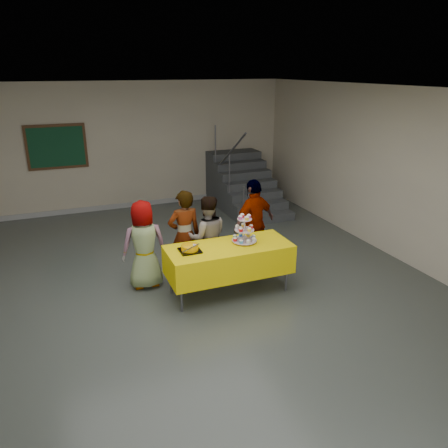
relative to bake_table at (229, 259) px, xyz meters
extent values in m
plane|color=#4C514C|center=(-0.68, -0.05, -0.56)|extent=(10.00, 10.00, 0.00)
cube|color=#BEB399|center=(-0.68, 4.95, 0.94)|extent=(8.00, 0.04, 3.00)
cube|color=#BEB399|center=(3.32, -0.05, 0.94)|extent=(0.04, 10.00, 3.00)
cube|color=silver|center=(-0.68, -0.05, 2.44)|extent=(8.00, 10.00, 0.04)
cube|color=#999999|center=(-0.68, 4.93, -0.50)|extent=(7.90, 0.03, 0.12)
cylinder|color=#595960|center=(-0.84, -0.29, -0.19)|extent=(0.04, 0.04, 0.73)
cylinder|color=#595960|center=(0.84, -0.29, -0.19)|extent=(0.04, 0.04, 0.73)
cylinder|color=#595960|center=(-0.84, 0.29, -0.19)|extent=(0.04, 0.04, 0.73)
cylinder|color=#595960|center=(0.84, 0.29, -0.19)|extent=(0.04, 0.04, 0.73)
cube|color=#595960|center=(0.00, 0.00, 0.18)|extent=(1.80, 0.70, 0.02)
cube|color=yellow|center=(0.00, 0.00, -0.01)|extent=(1.88, 0.78, 0.44)
cylinder|color=silver|center=(0.27, 0.05, 0.22)|extent=(0.18, 0.18, 0.01)
cylinder|color=silver|center=(0.27, 0.05, 0.42)|extent=(0.02, 0.02, 0.42)
cylinder|color=silver|center=(0.27, 0.05, 0.24)|extent=(0.38, 0.38, 0.01)
cylinder|color=silver|center=(0.27, 0.05, 0.41)|extent=(0.30, 0.30, 0.01)
cylinder|color=silver|center=(0.27, 0.05, 0.58)|extent=(0.22, 0.22, 0.01)
cube|color=black|center=(-0.60, 0.03, 0.22)|extent=(0.30, 0.30, 0.02)
cylinder|color=#FFAA00|center=(-0.60, 0.03, 0.27)|extent=(0.25, 0.25, 0.07)
ellipsoid|color=#FFAA00|center=(-0.60, 0.03, 0.30)|extent=(0.25, 0.25, 0.05)
ellipsoid|color=white|center=(-0.56, -0.01, 0.32)|extent=(0.08, 0.08, 0.02)
cube|color=silver|center=(-0.62, -0.10, 0.32)|extent=(0.30, 0.16, 0.04)
imported|color=#5C5C65|center=(-1.14, 0.67, 0.15)|extent=(0.69, 0.45, 1.41)
imported|color=slate|center=(-0.47, 0.73, 0.19)|extent=(0.56, 0.38, 1.49)
imported|color=slate|center=(-0.13, 0.62, 0.14)|extent=(0.76, 0.64, 1.39)
imported|color=slate|center=(0.78, 0.76, 0.21)|extent=(0.98, 0.67, 1.54)
cube|color=#424447|center=(2.02, 2.70, -0.47)|extent=(1.30, 0.30, 0.18)
cube|color=#424447|center=(2.02, 3.00, -0.38)|extent=(1.30, 0.30, 0.36)
cube|color=#424447|center=(2.02, 3.30, -0.29)|extent=(1.30, 0.30, 0.54)
cube|color=#424447|center=(2.02, 3.60, -0.20)|extent=(1.30, 0.30, 0.72)
cube|color=#424447|center=(2.02, 3.90, -0.11)|extent=(1.30, 0.30, 0.90)
cube|color=#424447|center=(2.02, 4.20, -0.02)|extent=(1.30, 0.30, 1.08)
cube|color=#424447|center=(2.02, 4.50, 0.07)|extent=(1.30, 0.30, 1.26)
cube|color=#424447|center=(2.02, 4.80, 0.07)|extent=(1.30, 0.30, 1.26)
cylinder|color=#595960|center=(1.42, 2.65, -0.11)|extent=(0.04, 0.04, 0.90)
cylinder|color=#595960|center=(1.42, 3.45, 0.43)|extent=(0.04, 0.04, 0.90)
cylinder|color=#595960|center=(1.42, 4.35, 0.97)|extent=(0.04, 0.04, 0.90)
cylinder|color=#595960|center=(1.42, 3.50, 0.88)|extent=(0.04, 1.85, 1.20)
cube|color=#472B16|center=(-2.17, 4.92, 1.04)|extent=(1.30, 0.04, 1.00)
cube|color=#154327|center=(-2.17, 4.89, 1.04)|extent=(1.18, 0.02, 0.88)
camera|label=1|loc=(-2.29, -5.57, 2.73)|focal=35.00mm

